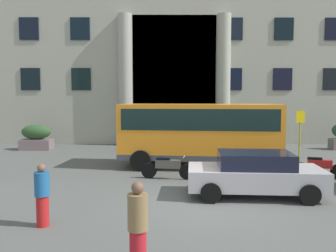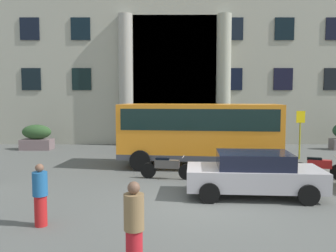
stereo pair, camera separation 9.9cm
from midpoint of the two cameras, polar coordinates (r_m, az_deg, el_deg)
name	(u,v)px [view 1 (the left image)]	position (r m, az deg, el deg)	size (l,w,h in m)	color
ground_plane	(201,205)	(10.65, 5.19, -12.82)	(80.00, 64.00, 0.12)	#525451
office_building_facade	(180,11)	(28.40, 1.80, 18.37)	(33.19, 9.71, 19.70)	#9C9B8B
orange_minibus	(200,130)	(15.74, 5.01, -0.60)	(7.27, 3.34, 2.84)	orange
bus_stop_sign	(300,129)	(18.86, 20.66, -0.50)	(0.44, 0.08, 2.46)	#9B9D1F
hedge_planter_entrance_right	(232,141)	(20.78, 10.28, -2.48)	(1.45, 0.71, 1.17)	#666D5A
hedge_planter_east	(36,138)	(22.39, -20.87, -1.79)	(1.81, 1.00, 1.51)	#715E61
hedge_planter_far_east	(154,138)	(20.41, -2.49, -1.95)	(2.09, 0.87, 1.60)	gray
parked_compact_extra	(255,173)	(11.52, 13.78, -7.55)	(4.34, 2.23, 1.41)	#B5B0B6
motorcycle_near_kerb	(167,167)	(13.51, -0.43, -6.74)	(2.08, 0.62, 0.89)	black
scooter_by_planter	(318,167)	(14.76, 23.23, -6.17)	(1.92, 0.76, 0.89)	black
pedestrian_woman_with_bag	(42,195)	(9.17, -20.19, -10.60)	(0.36, 0.36, 1.54)	red
pedestrian_woman_dark_dress	(138,229)	(6.38, -5.42, -16.39)	(0.36, 0.36, 1.69)	red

